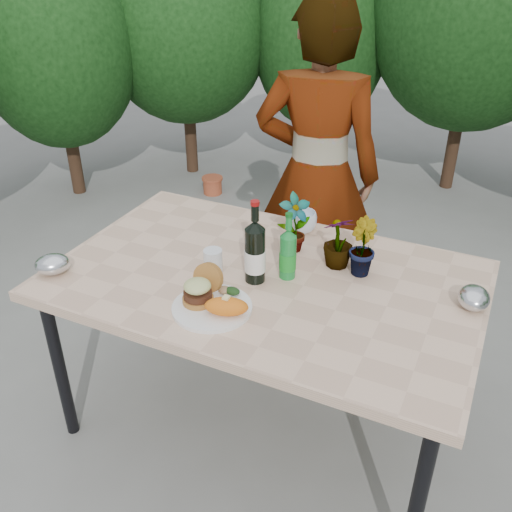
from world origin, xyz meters
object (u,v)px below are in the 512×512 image
at_px(wine_bottle, 255,252).
at_px(person, 317,176).
at_px(patio_table, 265,288).
at_px(dinner_plate, 212,308).

xyz_separation_m(wine_bottle, person, (-0.07, 0.84, -0.03)).
distance_m(patio_table, wine_bottle, 0.18).
relative_size(dinner_plate, wine_bottle, 0.86).
bearing_deg(person, patio_table, 83.83).
distance_m(wine_bottle, person, 0.84).
xyz_separation_m(patio_table, wine_bottle, (-0.02, -0.04, 0.18)).
bearing_deg(person, wine_bottle, 82.02).
distance_m(patio_table, person, 0.82).
height_order(patio_table, dinner_plate, dinner_plate).
height_order(dinner_plate, person, person).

